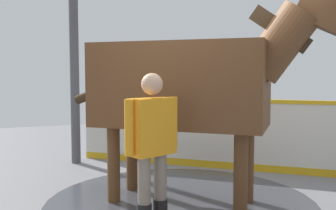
{
  "coord_description": "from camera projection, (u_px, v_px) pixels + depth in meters",
  "views": [
    {
      "loc": [
        1.9,
        4.39,
        1.61
      ],
      "look_at": [
        0.33,
        0.35,
        1.25
      ],
      "focal_mm": 41.92,
      "sensor_mm": 36.0,
      "label": 1
    }
  ],
  "objects": [
    {
      "name": "ground_plane",
      "position": [
        183.0,
        203.0,
        4.89
      ],
      "size": [
        16.0,
        16.0,
        0.02
      ],
      "primitive_type": "cube",
      "color": "gray"
    },
    {
      "name": "wet_patch",
      "position": [
        180.0,
        201.0,
        4.93
      ],
      "size": [
        3.37,
        3.37,
        0.0
      ],
      "primitive_type": "cylinder",
      "color": "#42444C",
      "rests_on": "ground"
    },
    {
      "name": "barrier_wall",
      "position": [
        213.0,
        136.0,
        6.65
      ],
      "size": [
        3.79,
        3.24,
        1.18
      ],
      "color": "silver",
      "rests_on": "ground"
    },
    {
      "name": "roof_post_far",
      "position": [
        75.0,
        76.0,
        6.92
      ],
      "size": [
        0.16,
        0.16,
        3.12
      ],
      "primitive_type": "cylinder",
      "color": "#4C4C51",
      "rests_on": "ground"
    },
    {
      "name": "horse",
      "position": [
        190.0,
        84.0,
        4.77
      ],
      "size": [
        2.74,
        2.42,
        2.56
      ],
      "rotation": [
        0.0,
        0.0,
        2.44
      ],
      "color": "brown",
      "rests_on": "ground"
    },
    {
      "name": "handler",
      "position": [
        152.0,
        142.0,
        3.9
      ],
      "size": [
        0.62,
        0.37,
        1.61
      ],
      "rotation": [
        0.0,
        0.0,
        5.07
      ],
      "color": "black",
      "rests_on": "ground"
    }
  ]
}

